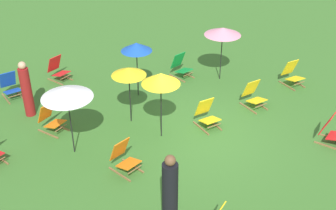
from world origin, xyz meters
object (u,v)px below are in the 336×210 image
object	(u,v)px
deckchair_3	(58,70)
person_1	(170,196)
umbrella_0	(129,72)
umbrella_2	(161,79)
deckchair_11	(181,66)
person_0	(27,90)
deckchair_8	(207,115)
umbrella_3	(67,92)
deckchair_0	(51,119)
deckchair_7	(292,74)
deckchair_12	(254,95)
deckchair_2	(124,158)
umbrella_4	(223,31)
umbrella_1	(136,47)
deckchair_9	(331,131)
deckchair_10	(10,86)

from	to	relation	value
deckchair_3	person_1	xyz separation A→B (m)	(-2.01, -7.41, 0.53)
umbrella_0	umbrella_2	distance (m)	1.17
umbrella_0	umbrella_2	xyz separation A→B (m)	(0.11, -1.15, 0.17)
deckchair_11	person_1	bearing A→B (deg)	-136.14
umbrella_2	person_0	xyz separation A→B (m)	(-2.00, 3.48, -0.94)
deckchair_8	umbrella_3	xyz separation A→B (m)	(-3.37, 1.56, 1.39)
umbrella_0	umbrella_3	xyz separation A→B (m)	(-2.00, -0.11, 0.18)
deckchair_0	person_0	distance (m)	1.25
deckchair_7	deckchair_12	distance (m)	2.06
deckchair_2	deckchair_3	world-z (taller)	same
deckchair_3	deckchair_12	bearing A→B (deg)	-69.03
deckchair_2	deckchair_8	bearing A→B (deg)	-5.36
umbrella_3	deckchair_11	bearing A→B (deg)	12.36
umbrella_4	deckchair_8	bearing A→B (deg)	-147.12
umbrella_1	deckchair_11	bearing A→B (deg)	-0.76
umbrella_2	deckchair_2	bearing A→B (deg)	-165.15
deckchair_2	deckchair_9	xyz separation A→B (m)	(4.64, -2.90, 0.00)
deckchair_7	deckchair_11	world-z (taller)	same
deckchair_8	deckchair_2	bearing A→B (deg)	-168.10
umbrella_0	person_1	size ratio (longest dim) A/B	0.89
deckchair_8	umbrella_2	size ratio (longest dim) A/B	0.45
umbrella_1	person_0	size ratio (longest dim) A/B	1.04
person_0	umbrella_4	bearing A→B (deg)	-107.24
umbrella_0	deckchair_7	bearing A→B (deg)	-20.47
deckchair_12	umbrella_0	world-z (taller)	umbrella_0
deckchair_7	person_0	distance (m)	8.33
deckchair_0	umbrella_2	world-z (taller)	umbrella_2
deckchair_8	umbrella_2	xyz separation A→B (m)	(-1.26, 0.52, 1.38)
deckchair_12	deckchair_0	bearing A→B (deg)	161.07
umbrella_2	umbrella_3	world-z (taller)	same
person_0	person_1	xyz separation A→B (m)	(-0.20, -6.06, 0.09)
deckchair_8	umbrella_0	bearing A→B (deg)	142.79
umbrella_0	umbrella_3	world-z (taller)	umbrella_3
deckchair_2	deckchair_3	bearing A→B (deg)	70.87
umbrella_4	deckchair_3	bearing A→B (deg)	136.42
deckchair_11	umbrella_4	xyz separation A→B (m)	(0.81, -1.05, 1.33)
umbrella_1	umbrella_4	xyz separation A→B (m)	(2.71, -1.08, 0.06)
deckchair_0	umbrella_1	distance (m)	3.28
deckchair_0	umbrella_1	world-z (taller)	umbrella_1
deckchair_9	deckchair_12	bearing A→B (deg)	76.90
umbrella_0	deckchair_10	bearing A→B (deg)	115.79
umbrella_1	umbrella_3	size ratio (longest dim) A/B	0.93
deckchair_10	person_1	bearing A→B (deg)	-83.50
deckchair_2	person_0	bearing A→B (deg)	91.51
deckchair_12	person_0	distance (m)	6.63
umbrella_0	person_1	xyz separation A→B (m)	(-2.09, -3.74, -0.68)
deckchair_10	umbrella_2	bearing A→B (deg)	-59.78
deckchair_7	umbrella_1	size ratio (longest dim) A/B	0.48
deckchair_8	deckchair_12	size ratio (longest dim) A/B	1.01
deckchair_10	deckchair_2	bearing A→B (deg)	-78.42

